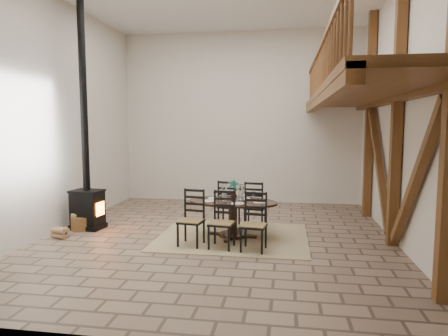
% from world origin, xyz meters
% --- Properties ---
extents(ground, '(8.00, 8.00, 0.00)m').
position_xyz_m(ground, '(0.00, 0.00, 0.00)').
color(ground, '#8E765F').
rests_on(ground, ground).
extents(room_shell, '(7.02, 8.02, 5.01)m').
position_xyz_m(room_shell, '(1.19, 0.00, 3.01)').
color(room_shell, silver).
rests_on(room_shell, ground).
extents(rug, '(3.00, 2.50, 0.02)m').
position_xyz_m(rug, '(0.32, 0.06, 0.01)').
color(rug, tan).
rests_on(rug, ground).
extents(dining_table, '(1.95, 2.17, 1.17)m').
position_xyz_m(dining_table, '(0.30, -0.04, 0.41)').
color(dining_table, black).
rests_on(dining_table, ground).
extents(wood_stove, '(0.72, 0.58, 5.00)m').
position_xyz_m(wood_stove, '(-2.94, 0.24, 1.12)').
color(wood_stove, black).
rests_on(wood_stove, ground).
extents(log_basket, '(0.45, 0.45, 0.37)m').
position_xyz_m(log_basket, '(-3.02, 0.13, 0.16)').
color(log_basket, brown).
rests_on(log_basket, ground).
extents(log_stack, '(0.35, 0.28, 0.21)m').
position_xyz_m(log_stack, '(-3.12, -0.56, 0.11)').
color(log_stack, '#A2785A').
rests_on(log_stack, ground).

